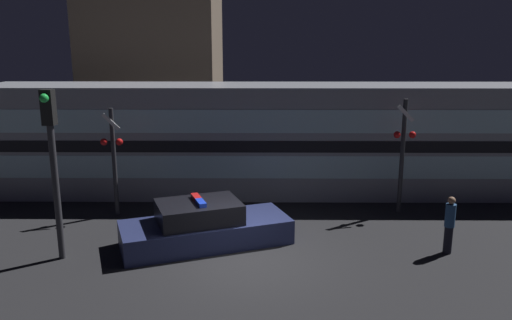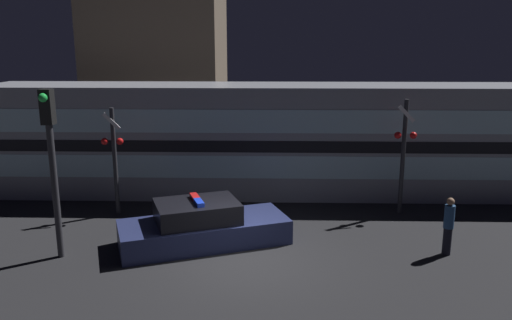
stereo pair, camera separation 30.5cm
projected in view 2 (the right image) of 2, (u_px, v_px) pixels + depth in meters
name	position (u px, v px, depth m)	size (l,w,h in m)	color
ground_plane	(246.00, 261.00, 13.25)	(120.00, 120.00, 0.00)	black
train	(295.00, 139.00, 19.11)	(23.27, 3.06, 4.13)	gray
police_car	(202.00, 227.00, 14.30)	(5.11, 3.38, 1.40)	navy
pedestrian	(448.00, 226.00, 13.49)	(0.27, 0.27, 1.62)	black
crossing_signal_near	(404.00, 152.00, 16.53)	(0.73, 0.33, 3.87)	#2D2D33
crossing_signal_far	(114.00, 156.00, 16.48)	(0.73, 0.33, 3.61)	#2D2D33
traffic_light_corner	(52.00, 154.00, 12.88)	(0.30, 0.46, 4.53)	#2D2D33
building_left	(161.00, 68.00, 26.12)	(6.44, 6.46, 8.80)	brown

